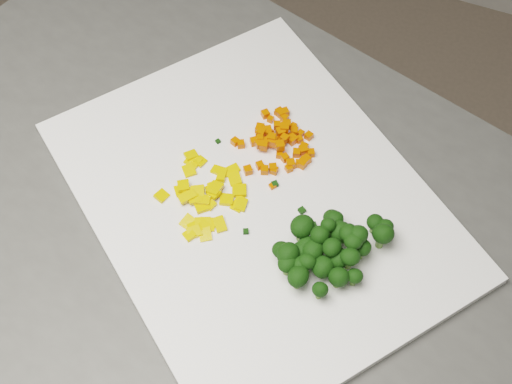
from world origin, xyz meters
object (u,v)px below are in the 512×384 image
at_px(counter_block, 222,332).
at_px(broccoli_pile, 337,241).
at_px(carrot_pile, 274,138).
at_px(pepper_pile, 202,190).
at_px(cutting_board, 256,199).

height_order(counter_block, broccoli_pile, broccoli_pile).
height_order(counter_block, carrot_pile, carrot_pile).
distance_m(carrot_pile, broccoli_pile, 0.17).
height_order(carrot_pile, pepper_pile, carrot_pile).
bearing_deg(pepper_pile, cutting_board, 18.67).
bearing_deg(carrot_pile, cutting_board, -84.07).
relative_size(cutting_board, broccoli_pile, 3.75).
xyz_separation_m(counter_block, cutting_board, (0.06, 0.02, 0.46)).
height_order(pepper_pile, broccoli_pile, broccoli_pile).
bearing_deg(broccoli_pile, cutting_board, 162.09).
bearing_deg(broccoli_pile, carrot_pile, 136.31).
xyz_separation_m(cutting_board, broccoli_pile, (0.11, -0.04, 0.04)).
bearing_deg(counter_block, broccoli_pile, -5.88).
height_order(cutting_board, broccoli_pile, broccoli_pile).
bearing_deg(pepper_pile, broccoli_pile, -5.08).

